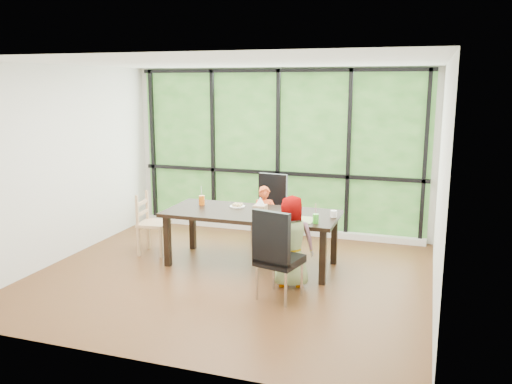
# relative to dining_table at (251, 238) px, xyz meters

# --- Properties ---
(ground) EXTENTS (5.00, 5.00, 0.00)m
(ground) POSITION_rel_dining_table_xyz_m (-0.12, -0.49, -0.38)
(ground) COLOR black
(ground) RESTS_ON ground
(back_wall) EXTENTS (5.00, 0.00, 5.00)m
(back_wall) POSITION_rel_dining_table_xyz_m (-0.12, 1.76, 0.98)
(back_wall) COLOR silver
(back_wall) RESTS_ON ground
(foliage_backdrop) EXTENTS (4.80, 0.02, 2.65)m
(foliage_backdrop) POSITION_rel_dining_table_xyz_m (-0.12, 1.74, 0.98)
(foliage_backdrop) COLOR #29521F
(foliage_backdrop) RESTS_ON back_wall
(window_mullions) EXTENTS (4.80, 0.06, 2.65)m
(window_mullions) POSITION_rel_dining_table_xyz_m (-0.12, 1.70, 0.98)
(window_mullions) COLOR black
(window_mullions) RESTS_ON back_wall
(window_sill) EXTENTS (4.80, 0.12, 0.10)m
(window_sill) POSITION_rel_dining_table_xyz_m (-0.12, 1.66, -0.33)
(window_sill) COLOR silver
(window_sill) RESTS_ON ground
(dining_table) EXTENTS (2.40, 1.16, 0.75)m
(dining_table) POSITION_rel_dining_table_xyz_m (0.00, 0.00, 0.00)
(dining_table) COLOR black
(dining_table) RESTS_ON ground
(chair_window_leather) EXTENTS (0.50, 0.50, 1.08)m
(chair_window_leather) POSITION_rel_dining_table_xyz_m (-0.06, 0.96, 0.17)
(chair_window_leather) COLOR black
(chair_window_leather) RESTS_ON ground
(chair_interior_leather) EXTENTS (0.56, 0.56, 1.08)m
(chair_interior_leather) POSITION_rel_dining_table_xyz_m (0.68, -0.98, 0.17)
(chair_interior_leather) COLOR black
(chair_interior_leather) RESTS_ON ground
(chair_end_beech) EXTENTS (0.45, 0.46, 0.90)m
(chair_end_beech) POSITION_rel_dining_table_xyz_m (-1.51, 0.03, 0.08)
(chair_end_beech) COLOR tan
(chair_end_beech) RESTS_ON ground
(child_toddler) EXTENTS (0.40, 0.29, 0.99)m
(child_toddler) POSITION_rel_dining_table_xyz_m (0.00, 0.60, 0.12)
(child_toddler) COLOR #DB4C1F
(child_toddler) RESTS_ON ground
(child_older) EXTENTS (0.63, 0.50, 1.13)m
(child_older) POSITION_rel_dining_table_xyz_m (0.69, -0.56, 0.19)
(child_older) COLOR slate
(child_older) RESTS_ON ground
(placemat) EXTENTS (0.48, 0.35, 0.01)m
(placemat) POSITION_rel_dining_table_xyz_m (0.66, -0.21, 0.38)
(placemat) COLOR tan
(placemat) RESTS_ON dining_table
(plate_far) EXTENTS (0.21, 0.21, 0.01)m
(plate_far) POSITION_rel_dining_table_xyz_m (-0.28, 0.21, 0.38)
(plate_far) COLOR white
(plate_far) RESTS_ON dining_table
(plate_near) EXTENTS (0.22, 0.22, 0.01)m
(plate_near) POSITION_rel_dining_table_xyz_m (0.63, -0.25, 0.38)
(plate_near) COLOR white
(plate_near) RESTS_ON dining_table
(orange_cup) EXTENTS (0.09, 0.09, 0.13)m
(orange_cup) POSITION_rel_dining_table_xyz_m (-0.80, 0.17, 0.44)
(orange_cup) COLOR orange
(orange_cup) RESTS_ON dining_table
(green_cup) EXTENTS (0.07, 0.07, 0.12)m
(green_cup) POSITION_rel_dining_table_xyz_m (0.95, -0.30, 0.43)
(green_cup) COLOR #46D033
(green_cup) RESTS_ON dining_table
(white_mug) EXTENTS (0.09, 0.09, 0.09)m
(white_mug) POSITION_rel_dining_table_xyz_m (1.11, 0.07, 0.42)
(white_mug) COLOR white
(white_mug) RESTS_ON dining_table
(tissue_box) EXTENTS (0.16, 0.16, 0.14)m
(tissue_box) POSITION_rel_dining_table_xyz_m (0.17, -0.13, 0.44)
(tissue_box) COLOR tan
(tissue_box) RESTS_ON dining_table
(crepe_rolls_far) EXTENTS (0.15, 0.12, 0.04)m
(crepe_rolls_far) POSITION_rel_dining_table_xyz_m (-0.28, 0.21, 0.41)
(crepe_rolls_far) COLOR tan
(crepe_rolls_far) RESTS_ON plate_far
(crepe_rolls_near) EXTENTS (0.15, 0.12, 0.04)m
(crepe_rolls_near) POSITION_rel_dining_table_xyz_m (0.63, -0.25, 0.41)
(crepe_rolls_near) COLOR tan
(crepe_rolls_near) RESTS_ON plate_near
(straw_white) EXTENTS (0.01, 0.04, 0.20)m
(straw_white) POSITION_rel_dining_table_xyz_m (-0.80, 0.17, 0.55)
(straw_white) COLOR white
(straw_white) RESTS_ON orange_cup
(straw_pink) EXTENTS (0.01, 0.04, 0.20)m
(straw_pink) POSITION_rel_dining_table_xyz_m (0.95, -0.30, 0.53)
(straw_pink) COLOR pink
(straw_pink) RESTS_ON green_cup
(tissue) EXTENTS (0.12, 0.12, 0.11)m
(tissue) POSITION_rel_dining_table_xyz_m (0.17, -0.13, 0.57)
(tissue) COLOR white
(tissue) RESTS_ON tissue_box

